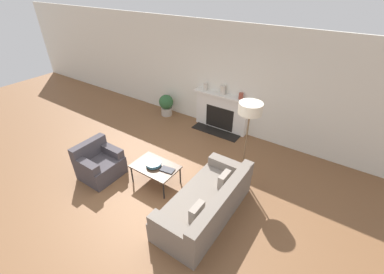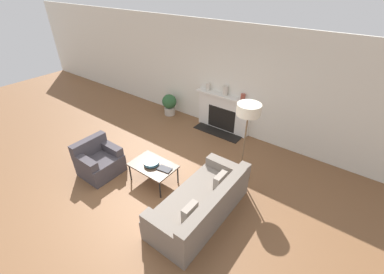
% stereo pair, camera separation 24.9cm
% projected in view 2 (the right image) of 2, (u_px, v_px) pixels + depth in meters
% --- Properties ---
extents(ground_plane, '(18.00, 18.00, 0.00)m').
position_uv_depth(ground_plane, '(154.00, 190.00, 5.40)').
color(ground_plane, brown).
extents(wall_back, '(18.00, 0.06, 2.90)m').
position_uv_depth(wall_back, '(234.00, 81.00, 6.76)').
color(wall_back, silver).
rests_on(wall_back, ground_plane).
extents(fireplace, '(1.69, 0.59, 1.06)m').
position_uv_depth(fireplace, '(223.00, 113.00, 7.25)').
color(fireplace, silver).
rests_on(fireplace, ground_plane).
extents(couch, '(0.95, 2.09, 0.76)m').
position_uv_depth(couch, '(202.00, 204.00, 4.69)').
color(couch, slate).
rests_on(couch, ground_plane).
extents(armchair_near, '(0.77, 0.83, 0.79)m').
position_uv_depth(armchair_near, '(99.00, 161.00, 5.74)').
color(armchair_near, '#423D42').
rests_on(armchair_near, ground_plane).
extents(coffee_table, '(0.96, 0.64, 0.45)m').
position_uv_depth(coffee_table, '(153.00, 166.00, 5.41)').
color(coffee_table, '#4C3828').
rests_on(coffee_table, ground_plane).
extents(bowl, '(0.32, 0.32, 0.08)m').
position_uv_depth(bowl, '(151.00, 163.00, 5.38)').
color(bowl, '#38667A').
rests_on(bowl, coffee_table).
extents(book, '(0.31, 0.22, 0.02)m').
position_uv_depth(book, '(165.00, 169.00, 5.26)').
color(book, '#38383D').
rests_on(book, coffee_table).
extents(floor_lamp, '(0.47, 0.47, 1.78)m').
position_uv_depth(floor_lamp, '(248.00, 117.00, 4.96)').
color(floor_lamp, brown).
rests_on(floor_lamp, ground_plane).
extents(mantel_vase_left, '(0.11, 0.11, 0.20)m').
position_uv_depth(mantel_vase_left, '(208.00, 87.00, 7.20)').
color(mantel_vase_left, beige).
rests_on(mantel_vase_left, fireplace).
extents(mantel_vase_center_left, '(0.14, 0.14, 0.25)m').
position_uv_depth(mantel_vase_center_left, '(225.00, 91.00, 6.90)').
color(mantel_vase_center_left, beige).
rests_on(mantel_vase_center_left, fireplace).
extents(mantel_vase_center_right, '(0.12, 0.12, 0.17)m').
position_uv_depth(mantel_vase_center_right, '(243.00, 97.00, 6.65)').
color(mantel_vase_center_right, brown).
rests_on(mantel_vase_center_right, fireplace).
extents(potted_plant, '(0.45, 0.45, 0.68)m').
position_uv_depth(potted_plant, '(169.00, 104.00, 8.11)').
color(potted_plant, '#B2A899').
rests_on(potted_plant, ground_plane).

